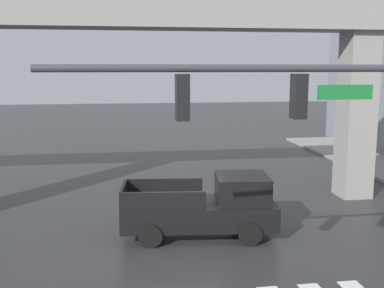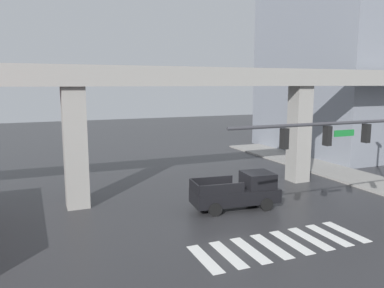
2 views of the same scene
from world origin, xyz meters
name	(u,v)px [view 2 (image 2 of 2)]	position (x,y,z in m)	size (l,w,h in m)	color
ground_plane	(230,211)	(0.00, 0.00, 0.00)	(120.00, 120.00, 0.00)	#2D2D30
crosswalk_stripes	(281,244)	(0.00, -4.96, 0.01)	(8.25, 2.80, 0.01)	silver
elevated_overpass	(201,88)	(0.00, 4.22, 7.01)	(51.04, 1.89, 8.32)	gray
sidewalk_east	(366,181)	(12.65, 2.00, 0.07)	(4.00, 36.00, 0.15)	gray
pickup_truck	(240,192)	(0.80, 0.30, 0.99)	(5.26, 2.47, 2.08)	black
traffic_signal_mast	(368,142)	(3.71, -6.02, 4.68)	(10.89, 0.32, 6.20)	#38383D
street_lamp_mid_block	(294,114)	(11.45, 9.43, 4.56)	(0.44, 0.70, 7.24)	#38383D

